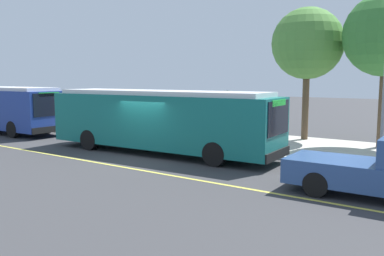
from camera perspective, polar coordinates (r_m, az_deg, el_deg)
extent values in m
plane|color=#38383A|center=(18.60, -6.31, -3.99)|extent=(120.00, 120.00, 0.00)
cube|color=#B7B2A8|center=(23.35, 3.47, -1.52)|extent=(44.00, 6.40, 0.15)
cube|color=#E0D64C|center=(17.05, -11.23, -5.08)|extent=(36.00, 0.14, 0.01)
cube|color=#146B66|center=(19.16, -4.54, 1.05)|extent=(11.70, 3.08, 2.40)
cube|color=silver|center=(19.07, -4.58, 4.93)|extent=(10.76, 2.79, 0.20)
cube|color=black|center=(16.31, 11.98, 1.39)|extent=(0.14, 2.17, 1.34)
cube|color=black|center=(20.18, -2.34, 2.18)|extent=(10.19, 0.51, 1.06)
cube|color=silver|center=(20.33, -2.32, -1.38)|extent=(11.00, 0.54, 0.28)
cube|color=#26D83F|center=(16.26, 12.05, 3.45)|extent=(0.09, 1.40, 0.24)
cube|color=black|center=(16.51, 11.90, -3.63)|extent=(0.20, 2.50, 0.36)
cylinder|color=black|center=(18.42, 6.66, -2.52)|extent=(1.01, 0.33, 1.00)
cylinder|color=black|center=(16.40, 3.13, -3.66)|extent=(1.01, 0.33, 1.00)
cylinder|color=black|center=(22.38, -9.85, -0.88)|extent=(1.01, 0.33, 1.00)
cylinder|color=black|center=(20.76, -14.14, -1.61)|extent=(1.01, 0.33, 1.00)
cube|color=navy|center=(29.64, -25.21, 2.51)|extent=(10.43, 2.67, 2.40)
cube|color=black|center=(25.25, -19.24, 3.10)|extent=(0.07, 2.17, 1.34)
cube|color=black|center=(30.29, -23.13, 3.24)|extent=(9.16, 0.15, 1.06)
cube|color=yellow|center=(30.39, -23.01, 0.86)|extent=(9.88, 0.15, 0.28)
cube|color=#26D83F|center=(25.22, -19.29, 4.43)|extent=(0.05, 1.40, 0.24)
cube|color=black|center=(25.37, -19.09, -0.17)|extent=(0.11, 2.50, 0.36)
cylinder|color=black|center=(27.66, -19.64, 0.31)|extent=(1.00, 0.29, 1.00)
cylinder|color=black|center=(26.39, -23.70, -0.18)|extent=(1.00, 0.29, 1.00)
cube|color=#2D4C84|center=(13.28, 24.81, -6.09)|extent=(5.45, 2.14, 0.75)
cylinder|color=black|center=(14.52, 18.96, -5.93)|extent=(0.77, 0.26, 0.76)
cylinder|color=black|center=(12.83, 16.88, -7.54)|extent=(0.77, 0.26, 0.76)
cylinder|color=#333338|center=(22.95, 4.77, 1.53)|extent=(0.10, 0.10, 2.40)
cylinder|color=#333338|center=(21.84, 3.04, 1.26)|extent=(0.10, 0.10, 2.40)
cylinder|color=#333338|center=(24.36, -0.52, 1.87)|extent=(0.10, 0.10, 2.40)
cylinder|color=#333338|center=(23.32, -2.38, 1.63)|extent=(0.10, 0.10, 2.40)
cube|color=#333338|center=(23.01, 1.17, 4.66)|extent=(2.90, 1.60, 0.08)
cube|color=#4C606B|center=(23.63, 2.05, 1.71)|extent=(2.47, 0.04, 2.16)
cube|color=navy|center=(23.84, -1.43, 1.64)|extent=(0.06, 1.11, 1.82)
cube|color=brown|center=(23.25, 1.90, -0.24)|extent=(1.60, 0.44, 0.06)
cube|color=brown|center=(23.42, 2.22, 0.50)|extent=(1.60, 0.05, 0.44)
cube|color=#333338|center=(23.68, 0.44, -0.65)|extent=(0.08, 0.40, 0.45)
cube|color=#333338|center=(22.90, 3.40, -0.93)|extent=(0.08, 0.40, 0.45)
cylinder|color=#333338|center=(19.99, 4.90, 1.29)|extent=(0.07, 0.07, 2.80)
cube|color=white|center=(19.90, 4.90, 4.44)|extent=(0.44, 0.03, 0.56)
cube|color=red|center=(19.88, 4.88, 4.44)|extent=(0.40, 0.01, 0.16)
cylinder|color=brown|center=(23.33, 15.53, 3.09)|extent=(0.36, 0.36, 3.78)
sphere|color=#4C8438|center=(23.35, 15.80, 11.28)|extent=(3.85, 3.85, 3.85)
cylinder|color=brown|center=(21.89, 24.99, 2.64)|extent=(0.36, 0.36, 3.93)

